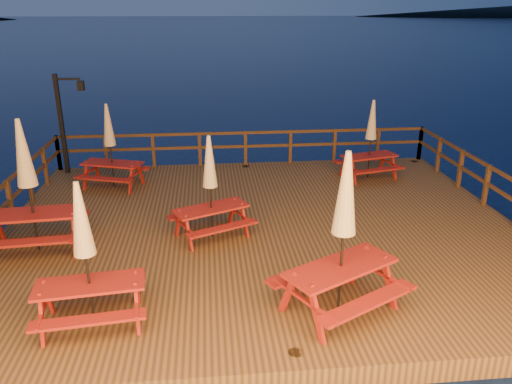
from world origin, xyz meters
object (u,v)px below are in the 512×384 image
(picnic_table_0, at_px, (343,232))
(picnic_table_2, at_px, (371,138))
(lamp_post, at_px, (66,115))
(picnic_table_1, at_px, (210,186))

(picnic_table_0, distance_m, picnic_table_2, 7.21)
(picnic_table_0, bearing_deg, lamp_post, 98.94)
(picnic_table_1, bearing_deg, picnic_table_0, -80.76)
(lamp_post, xyz_separation_m, picnic_table_0, (6.30, -8.11, -0.34))
(picnic_table_0, bearing_deg, picnic_table_1, 95.13)
(lamp_post, bearing_deg, picnic_table_0, -52.14)
(picnic_table_2, bearing_deg, lamp_post, 156.80)
(picnic_table_1, relative_size, picnic_table_2, 0.99)
(picnic_table_0, relative_size, picnic_table_1, 1.21)
(picnic_table_0, bearing_deg, picnic_table_2, 39.60)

